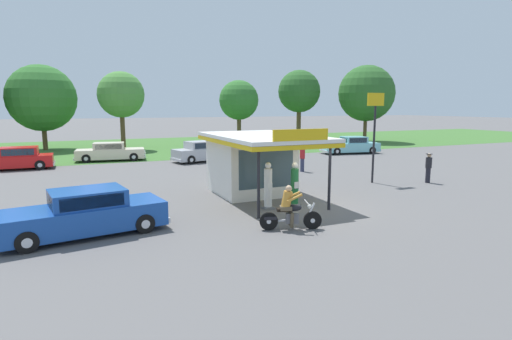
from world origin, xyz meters
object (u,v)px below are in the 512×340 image
Objects in this scene: gas_pump_nearside at (268,188)px; parked_car_back_row_far_right at (110,152)px; roadside_pole_sign at (375,122)px; parked_car_back_row_far_left at (242,146)px; parked_car_back_row_left at (204,152)px; bystander_leaning_by_kiosk at (428,167)px; parked_car_back_row_right at (14,159)px; bystander_chatting_near_pumps at (302,158)px; featured_classic_sedan at (85,214)px; gas_pump_offside at (295,186)px; parked_car_back_row_centre_left at (351,146)px; motorcycle_with_rider at (290,211)px.

parked_car_back_row_far_right is (-4.76, 19.04, -0.23)m from gas_pump_nearside.
roadside_pole_sign reaches higher than gas_pump_nearside.
parked_car_back_row_left is at bearing -140.24° from parked_car_back_row_far_left.
bystander_leaning_by_kiosk is (8.84, -13.97, 0.17)m from parked_car_back_row_left.
parked_car_back_row_right is 3.01× the size of bystander_chatting_near_pumps.
bystander_chatting_near_pumps is at bearing 32.84° from featured_classic_sedan.
gas_pump_nearside reaches higher than parked_car_back_row_right.
roadside_pole_sign is (6.70, 2.95, 2.53)m from gas_pump_offside.
parked_car_back_row_left is at bearing 115.34° from roadside_pole_sign.
roadside_pole_sign is at bearing -122.44° from parked_car_back_row_centre_left.
bystander_chatting_near_pumps reaches higher than parked_car_back_row_far_right.
motorcycle_with_rider is at bearing -61.94° from parked_car_back_row_right.
gas_pump_offside is 9.51m from bystander_chatting_near_pumps.
gas_pump_offside is 0.37× the size of parked_car_back_row_right.
featured_classic_sedan is 1.07× the size of parked_car_back_row_right.
gas_pump_offside reaches higher than parked_car_back_row_left.
bystander_leaning_by_kiosk is at bearing -57.66° from parked_car_back_row_left.
gas_pump_offside is at bearing -0.00° from gas_pump_nearside.
bystander_leaning_by_kiosk is at bearing 22.04° from motorcycle_with_rider.
parked_car_back_row_centre_left is at bearing 46.51° from gas_pump_offside.
parked_car_back_row_far_left is (7.33, 22.55, 0.04)m from motorcycle_with_rider.
roadside_pole_sign is at bearing -85.78° from parked_car_back_row_far_left.
motorcycle_with_rider is 0.42× the size of roadside_pole_sign.
motorcycle_with_rider is at bearing -122.40° from bystander_chatting_near_pumps.
gas_pump_offside is 3.51m from motorcycle_with_rider.
parked_car_back_row_far_right is at bearing 170.02° from parked_car_back_row_centre_left.
bystander_chatting_near_pumps is (13.49, 8.71, 0.22)m from featured_classic_sedan.
parked_car_back_row_centre_left is 3.24× the size of bystander_chatting_near_pumps.
gas_pump_offside is at bearing -133.49° from parked_car_back_row_centre_left.
parked_car_back_row_far_left is at bearing 71.02° from gas_pump_nearside.
motorcycle_with_rider reaches higher than featured_classic_sedan.
gas_pump_nearside is 1.14× the size of bystander_chatting_near_pumps.
parked_car_back_row_right is 26.69m from bystander_leaning_by_kiosk.
parked_car_back_row_right is (-17.89, -2.76, 0.01)m from parked_car_back_row_far_left.
motorcycle_with_rider is 0.37× the size of parked_car_back_row_centre_left.
parked_car_back_row_left reaches higher than motorcycle_with_rider.
roadside_pole_sign is at bearing 13.56° from featured_classic_sedan.
roadside_pole_sign is (1.59, -5.07, 2.47)m from bystander_chatting_near_pumps.
parked_car_back_row_centre_left is at bearing 57.56° from roadside_pole_sign.
roadside_pole_sign reaches higher than parked_car_back_row_far_right.
parked_car_back_row_centre_left is (22.99, 16.09, -0.01)m from featured_classic_sedan.
parked_car_back_row_far_left is 18.39m from bystander_leaning_by_kiosk.
parked_car_back_row_far_left is 0.91× the size of parked_car_back_row_far_right.
parked_car_back_row_centre_left is 3.34× the size of bystander_leaning_by_kiosk.
motorcycle_with_rider is 24.68m from parked_car_back_row_centre_left.
parked_car_back_row_right is at bearing 174.72° from parked_car_back_row_left.
roadside_pole_sign is (19.11, -13.88, 2.69)m from parked_car_back_row_right.
parked_car_back_row_right is at bearing -160.91° from parked_car_back_row_far_right.
parked_car_back_row_right is at bearing 118.06° from motorcycle_with_rider.
parked_car_back_row_left is 16.53m from bystander_leaning_by_kiosk.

